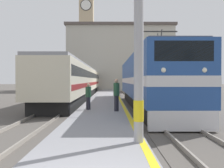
# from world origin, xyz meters

# --- Properties ---
(ground_plane) EXTENTS (200.00, 200.00, 0.00)m
(ground_plane) POSITION_xyz_m (0.00, 30.00, 0.00)
(ground_plane) COLOR #514C47
(platform) EXTENTS (3.05, 140.00, 0.33)m
(platform) POSITION_xyz_m (0.00, 25.00, 0.16)
(platform) COLOR gray
(platform) RESTS_ON ground
(rail_track_near) EXTENTS (2.83, 140.00, 0.16)m
(rail_track_near) POSITION_xyz_m (3.33, 25.00, 0.03)
(rail_track_near) COLOR #514C47
(rail_track_near) RESTS_ON ground
(rail_track_far) EXTENTS (2.84, 140.00, 0.16)m
(rail_track_far) POSITION_xyz_m (-3.11, 25.00, 0.03)
(rail_track_far) COLOR #514C47
(rail_track_far) RESTS_ON ground
(locomotive_train) EXTENTS (2.92, 20.08, 4.93)m
(locomotive_train) POSITION_xyz_m (3.33, 16.24, 2.02)
(locomotive_train) COLOR black
(locomotive_train) RESTS_ON ground
(passenger_train) EXTENTS (2.92, 41.18, 3.62)m
(passenger_train) POSITION_xyz_m (-3.11, 30.67, 1.96)
(passenger_train) COLOR black
(passenger_train) RESTS_ON ground
(catenary_mast) EXTENTS (2.36, 0.29, 7.79)m
(catenary_mast) POSITION_xyz_m (1.34, 3.58, 4.16)
(catenary_mast) COLOR #9E9EA3
(catenary_mast) RESTS_ON platform
(person_on_platform) EXTENTS (0.34, 0.34, 1.85)m
(person_on_platform) POSITION_xyz_m (0.82, 11.07, 1.30)
(person_on_platform) COLOR #23232D
(person_on_platform) RESTS_ON platform
(second_waiting_passenger) EXTENTS (0.34, 0.34, 1.58)m
(second_waiting_passenger) POSITION_xyz_m (-0.85, 11.85, 1.15)
(second_waiting_passenger) COLOR #23232D
(second_waiting_passenger) RESTS_ON platform
(clock_tower) EXTENTS (3.95, 3.95, 24.00)m
(clock_tower) POSITION_xyz_m (-4.96, 56.81, 12.68)
(clock_tower) COLOR tan
(clock_tower) RESTS_ON ground
(station_building) EXTENTS (20.68, 9.76, 12.69)m
(station_building) POSITION_xyz_m (2.42, 48.64, 6.37)
(station_building) COLOR #B7B2A3
(station_building) RESTS_ON ground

